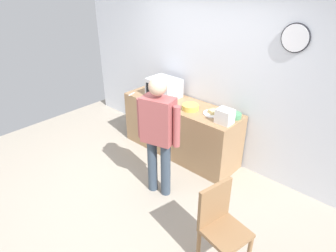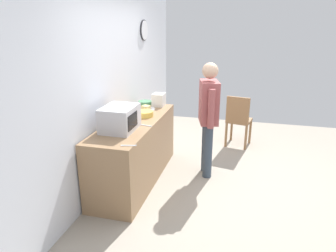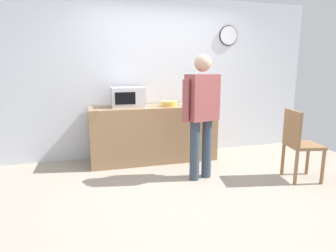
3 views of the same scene
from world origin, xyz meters
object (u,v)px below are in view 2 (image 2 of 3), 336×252
sandwich_plate (146,109)px  cereal_bowl (145,103)px  microwave (120,118)px  toaster (159,100)px  wooden_chair (238,119)px  spoon_utensil (146,125)px  fork_utensil (129,146)px  person_standing (208,112)px  salad_bowl (145,114)px

sandwich_plate → cereal_bowl: size_ratio=1.31×
microwave → sandwich_plate: 0.98m
toaster → wooden_chair: size_ratio=0.23×
cereal_bowl → wooden_chair: cereal_bowl is taller
sandwich_plate → spoon_utensil: (-0.74, -0.25, -0.01)m
cereal_bowl → wooden_chair: 1.72m
microwave → sandwich_plate: (0.97, -0.01, -0.13)m
sandwich_plate → spoon_utensil: 0.78m
sandwich_plate → fork_utensil: sandwich_plate is taller
toaster → spoon_utensil: toaster is taller
cereal_bowl → wooden_chair: bearing=-61.7°
microwave → wooden_chair: bearing=-33.9°
wooden_chair → microwave: bearing=146.1°
toaster → person_standing: 0.95m
microwave → sandwich_plate: microwave is taller
cereal_bowl → spoon_utensil: (-1.02, -0.36, -0.03)m
wooden_chair → spoon_utensil: bearing=148.3°
toaster → person_standing: size_ratio=0.13×
spoon_utensil → wooden_chair: wooden_chair is taller
cereal_bowl → fork_utensil: size_ratio=1.25×
microwave → wooden_chair: microwave is taller
person_standing → wooden_chair: 1.35m
cereal_bowl → spoon_utensil: cereal_bowl is taller
fork_utensil → spoon_utensil: same height
cereal_bowl → sandwich_plate: bearing=-158.6°
fork_utensil → wooden_chair: (2.51, -1.08, -0.36)m
fork_utensil → sandwich_plate: bearing=11.2°
salad_bowl → microwave: bearing=170.7°
sandwich_plate → toaster: toaster is taller
sandwich_plate → wooden_chair: (1.07, -1.37, -0.38)m
fork_utensil → wooden_chair: bearing=-23.3°
cereal_bowl → toaster: size_ratio=0.97×
salad_bowl → fork_utensil: salad_bowl is taller
fork_utensil → person_standing: size_ratio=0.10×
sandwich_plate → toaster: (0.27, -0.13, 0.08)m
fork_utensil → spoon_utensil: bearing=3.0°
microwave → person_standing: 1.29m
wooden_chair → sandwich_plate: bearing=128.1°
toaster → fork_utensil: bearing=-174.8°
microwave → person_standing: bearing=-50.0°
person_standing → wooden_chair: bearing=-17.8°
microwave → toaster: size_ratio=2.27×
sandwich_plate → spoon_utensil: bearing=-161.5°
person_standing → spoon_utensil: bearing=129.1°
sandwich_plate → wooden_chair: bearing=-51.9°
sandwich_plate → salad_bowl: (-0.34, -0.09, 0.02)m
cereal_bowl → salad_bowl: bearing=-161.7°
cereal_bowl → person_standing: person_standing is taller
microwave → spoon_utensil: 0.38m
salad_bowl → wooden_chair: bearing=-42.1°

